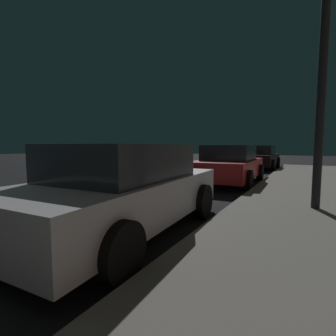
{
  "coord_description": "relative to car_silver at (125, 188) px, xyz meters",
  "views": [
    {
      "loc": [
        5.43,
        -0.5,
        1.41
      ],
      "look_at": [
        4.16,
        1.73,
        1.18
      ],
      "focal_mm": 26.44,
      "sensor_mm": 36.0,
      "label": 1
    }
  ],
  "objects": [
    {
      "name": "street_lamp",
      "position": [
        2.75,
        2.65,
        3.34
      ],
      "size": [
        0.44,
        0.44,
        5.97
      ],
      "color": "black",
      "rests_on": "sidewalk"
    },
    {
      "name": "car_red",
      "position": [
        -0.0,
        6.09,
        -0.01
      ],
      "size": [
        2.2,
        4.35,
        1.43
      ],
      "color": "maroon",
      "rests_on": "ground"
    },
    {
      "name": "car_black",
      "position": [
        -0.0,
        13.01,
        -0.02
      ],
      "size": [
        1.98,
        4.43,
        1.43
      ],
      "color": "black",
      "rests_on": "ground"
    },
    {
      "name": "car_silver",
      "position": [
        0.0,
        0.0,
        0.0
      ],
      "size": [
        2.15,
        4.23,
        1.43
      ],
      "color": "#B7B7BF",
      "rests_on": "ground"
    }
  ]
}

